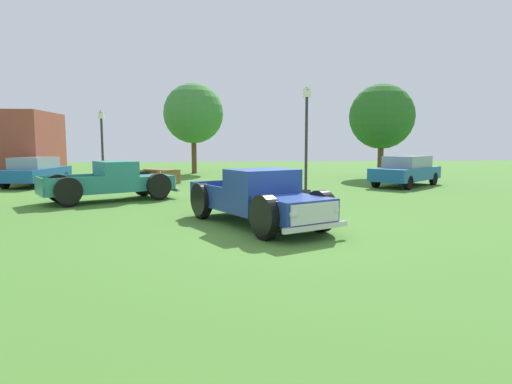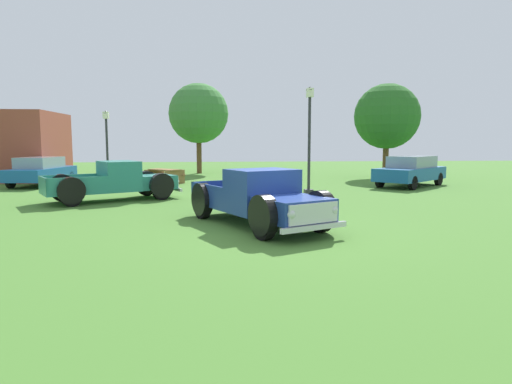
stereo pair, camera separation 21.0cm
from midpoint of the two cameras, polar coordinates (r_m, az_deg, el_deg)
The scene contains 11 objects.
ground_plane at distance 11.40m, azimuth 1.27°, elevation -4.92°, with size 80.00×80.00×0.00m, color #477A2D.
pickup_truck_foreground at distance 11.70m, azimuth 0.44°, elevation -0.99°, with size 3.80×5.28×1.53m.
pickup_truck_behind_left at distance 17.92m, azimuth -17.71°, elevation 1.27°, with size 5.19×3.92×1.52m.
sedan_distant_a at distance 23.88m, azimuth 18.54°, elevation 2.66°, with size 4.70×4.47×1.54m.
sedan_distant_b at distance 25.44m, azimuth -26.70°, elevation 2.45°, with size 2.27×4.60×1.48m.
lamp_post_near at distance 24.80m, azimuth -19.42°, elevation 5.62°, with size 0.36×0.36×3.90m.
lamp_post_far at distance 18.82m, azimuth 6.18°, elevation 6.80°, with size 0.36×0.36×4.53m.
picnic_table at distance 24.65m, azimuth -12.47°, elevation 2.21°, with size 2.33×2.29×0.78m.
trash_can at distance 16.79m, azimuth -1.49°, elevation 0.40°, with size 0.59×0.59×0.95m.
oak_tree_east at distance 29.27m, azimuth 15.69°, elevation 9.32°, with size 4.06×4.06×5.88m.
oak_tree_west at distance 32.29m, azimuth -8.25°, elevation 9.97°, with size 4.25×4.25×6.41m.
Camera 1 is at (-1.56, -11.07, 2.24)m, focal length 31.06 mm.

